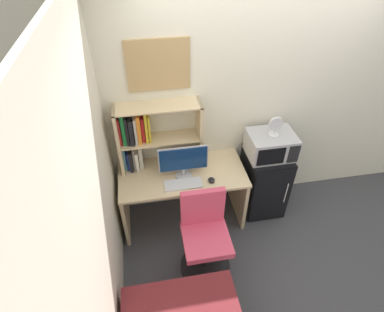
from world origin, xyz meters
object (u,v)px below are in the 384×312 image
mini_fridge (264,181)px  desk_chair (205,238)px  hutch_bookshelf (145,135)px  microwave (271,145)px  wall_corkboard (158,65)px  computer_mouse (211,180)px  monitor (183,161)px  keyboard (183,184)px  desk_fan (275,126)px

mini_fridge → desk_chair: bearing=-141.8°
hutch_bookshelf → microwave: bearing=-6.6°
hutch_bookshelf → wall_corkboard: (0.19, 0.10, 0.69)m
mini_fridge → desk_chair: desk_chair is taller
hutch_bookshelf → computer_mouse: 0.82m
computer_mouse → microwave: microwave is taller
monitor → keyboard: bearing=-100.7°
microwave → desk_chair: microwave is taller
monitor → microwave: 0.97m
hutch_bookshelf → desk_fan: bearing=-6.8°
microwave → desk_chair: bearing=-141.7°
wall_corkboard → hutch_bookshelf: bearing=-151.4°
monitor → microwave: monitor is taller
microwave → desk_fan: (0.01, -0.01, 0.25)m
computer_mouse → monitor: bearing=152.5°
keyboard → desk_fan: bearing=12.4°
mini_fridge → desk_fan: size_ratio=3.72×
keyboard → wall_corkboard: (-0.14, 0.48, 1.08)m
hutch_bookshelf → mini_fridge: hutch_bookshelf is taller
monitor → desk_fan: (0.97, 0.08, 0.26)m
desk_fan → wall_corkboard: wall_corkboard is taller
hutch_bookshelf → monitor: hutch_bookshelf is taller
computer_mouse → hutch_bookshelf: bearing=149.0°
hutch_bookshelf → mini_fridge: size_ratio=1.05×
keyboard → mini_fridge: size_ratio=0.47×
monitor → wall_corkboard: bearing=115.7°
desk_fan → desk_chair: 1.35m
desk_chair → monitor: bearing=100.9°
monitor → keyboard: (-0.03, -0.14, -0.19)m
keyboard → wall_corkboard: wall_corkboard is taller
mini_fridge → wall_corkboard: bearing=167.1°
computer_mouse → desk_chair: size_ratio=0.09×
microwave → wall_corkboard: 1.45m
monitor → desk_chair: size_ratio=0.55×
wall_corkboard → keyboard: bearing=-74.2°
monitor → computer_mouse: (0.27, -0.14, -0.19)m
desk_chair → wall_corkboard: bearing=106.6°
microwave → desk_fan: desk_fan is taller
keyboard → microwave: size_ratio=0.78×
wall_corkboard → monitor: bearing=-64.3°
computer_mouse → microwave: bearing=17.7°
microwave → wall_corkboard: bearing=167.2°
hutch_bookshelf → desk_chair: size_ratio=0.92×
monitor → computer_mouse: 0.36m
hutch_bookshelf → desk_chair: 1.19m
computer_mouse → desk_chair: (-0.16, -0.45, -0.35)m
hutch_bookshelf → desk_fan: 1.34m
wall_corkboard → microwave: bearing=-12.8°
keyboard → desk_fan: size_ratio=1.75×
microwave → desk_chair: size_ratio=0.53×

